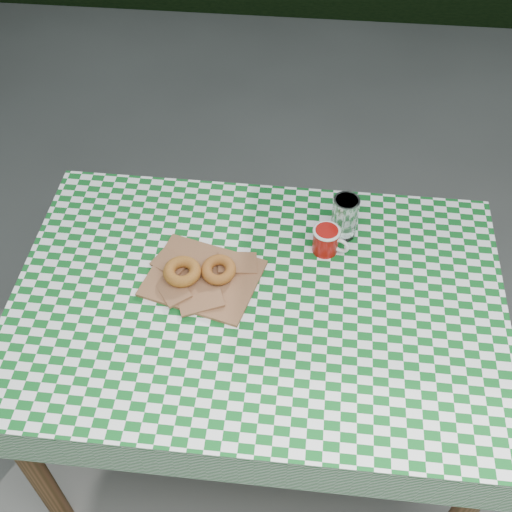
{
  "coord_description": "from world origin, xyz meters",
  "views": [
    {
      "loc": [
        0.09,
        -0.99,
        2.11
      ],
      "look_at": [
        -0.02,
        0.15,
        0.79
      ],
      "focal_mm": 45.26,
      "sensor_mm": 36.0,
      "label": 1
    }
  ],
  "objects_px": {
    "table": "(257,374)",
    "coffee_mug": "(326,240)",
    "paper_bag": "(203,277)",
    "drinking_glass": "(344,217)"
  },
  "relations": [
    {
      "from": "table",
      "to": "coffee_mug",
      "type": "distance_m",
      "value": 0.49
    },
    {
      "from": "drinking_glass",
      "to": "coffee_mug",
      "type": "bearing_deg",
      "value": -125.35
    },
    {
      "from": "table",
      "to": "coffee_mug",
      "type": "bearing_deg",
      "value": 48.65
    },
    {
      "from": "paper_bag",
      "to": "coffee_mug",
      "type": "distance_m",
      "value": 0.35
    },
    {
      "from": "paper_bag",
      "to": "table",
      "type": "bearing_deg",
      "value": -18.75
    },
    {
      "from": "table",
      "to": "drinking_glass",
      "type": "bearing_deg",
      "value": 50.23
    },
    {
      "from": "paper_bag",
      "to": "coffee_mug",
      "type": "bearing_deg",
      "value": 23.27
    },
    {
      "from": "table",
      "to": "paper_bag",
      "type": "relative_size",
      "value": 4.45
    },
    {
      "from": "coffee_mug",
      "to": "paper_bag",
      "type": "bearing_deg",
      "value": -134.88
    },
    {
      "from": "coffee_mug",
      "to": "drinking_glass",
      "type": "bearing_deg",
      "value": 76.5
    }
  ]
}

